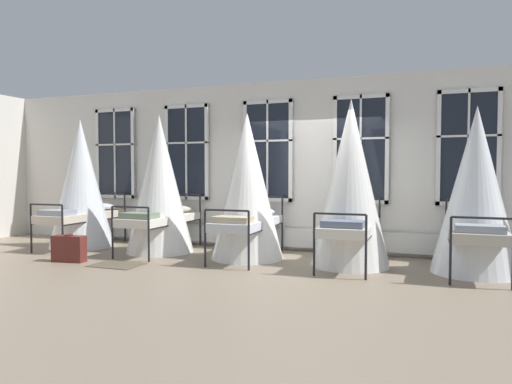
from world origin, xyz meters
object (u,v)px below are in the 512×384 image
cot_first (81,185)px  cot_fourth (350,185)px  cot_second (160,185)px  suitcase_dark (69,249)px  cot_third (247,188)px  cot_fifth (476,193)px

cot_first → cot_fourth: (5.38, -0.05, 0.05)m
cot_second → suitcase_dark: size_ratio=4.49×
cot_first → cot_third: size_ratio=1.01×
cot_second → cot_third: cot_second is taller
cot_first → cot_third: bearing=-90.5°
cot_first → cot_third: cot_first is taller
cot_fifth → suitcase_dark: bearing=102.9°
cot_third → cot_second: bearing=87.6°
suitcase_dark → cot_second: bearing=50.1°
cot_first → cot_fifth: cot_first is taller
cot_second → cot_fifth: (5.41, -0.00, -0.05)m
cot_first → cot_fourth: cot_fourth is taller
cot_fifth → cot_first: bearing=90.9°
cot_fourth → suitcase_dark: bearing=106.7°
cot_second → cot_fourth: cot_fourth is taller
cot_fourth → cot_fifth: bearing=-87.0°
cot_first → cot_fourth: size_ratio=0.96×
cot_second → cot_third: bearing=-91.1°
cot_second → cot_third: 1.80m
cot_second → suitcase_dark: bearing=147.1°
suitcase_dark → cot_first: bearing=117.4°
cot_fourth → cot_second: bearing=89.4°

